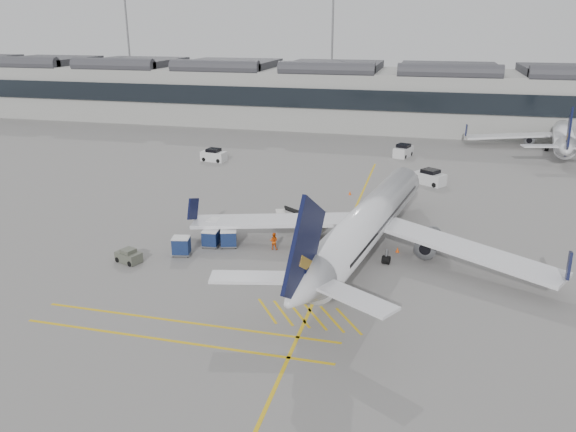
% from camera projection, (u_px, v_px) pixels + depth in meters
% --- Properties ---
extents(ground, '(220.00, 220.00, 0.00)m').
position_uv_depth(ground, '(213.00, 263.00, 49.15)').
color(ground, gray).
rests_on(ground, ground).
extents(terminal, '(200.00, 20.45, 12.40)m').
position_uv_depth(terminal, '(343.00, 94.00, 112.97)').
color(terminal, '#9E9E99').
rests_on(terminal, ground).
extents(light_masts, '(113.00, 0.60, 25.45)m').
position_uv_depth(light_masts, '(347.00, 48.00, 123.50)').
color(light_masts, slate).
rests_on(light_masts, ground).
extents(apron_markings, '(0.25, 60.00, 0.01)m').
position_uv_depth(apron_markings, '(344.00, 234.00, 55.97)').
color(apron_markings, gold).
rests_on(apron_markings, ground).
extents(airliner_main, '(33.26, 36.62, 9.80)m').
position_uv_depth(airliner_main, '(367.00, 223.00, 50.50)').
color(airliner_main, silver).
rests_on(airliner_main, ground).
extents(airliner_far, '(30.27, 33.32, 8.90)m').
position_uv_depth(airliner_far, '(563.00, 134.00, 91.46)').
color(airliner_far, silver).
rests_on(airliner_far, ground).
extents(belt_loader, '(5.00, 2.91, 1.98)m').
position_uv_depth(belt_loader, '(291.00, 220.00, 58.27)').
color(belt_loader, beige).
rests_on(belt_loader, ground).
extents(baggage_cart_a, '(1.62, 1.37, 1.61)m').
position_uv_depth(baggage_cart_a, '(211.00, 238.00, 52.53)').
color(baggage_cart_a, gray).
rests_on(baggage_cart_a, ground).
extents(baggage_cart_b, '(1.90, 1.73, 1.66)m').
position_uv_depth(baggage_cart_b, '(229.00, 238.00, 52.50)').
color(baggage_cart_b, gray).
rests_on(baggage_cart_b, ground).
extents(baggage_cart_c, '(2.06, 1.78, 1.96)m').
position_uv_depth(baggage_cart_c, '(217.00, 229.00, 54.39)').
color(baggage_cart_c, gray).
rests_on(baggage_cart_c, ground).
extents(baggage_cart_d, '(1.87, 1.65, 1.72)m').
position_uv_depth(baggage_cart_d, '(181.00, 246.00, 50.65)').
color(baggage_cart_d, gray).
rests_on(baggage_cart_d, ground).
extents(ramp_agent_a, '(0.69, 0.80, 1.86)m').
position_uv_depth(ramp_agent_a, '(317.00, 228.00, 54.82)').
color(ramp_agent_a, '#F2430C').
rests_on(ramp_agent_a, ground).
extents(ramp_agent_b, '(0.81, 0.63, 1.64)m').
position_uv_depth(ramp_agent_b, '(274.00, 241.00, 51.96)').
color(ramp_agent_b, '#DB4F0B').
rests_on(ramp_agent_b, ground).
extents(pushback_tug, '(2.53, 1.99, 1.24)m').
position_uv_depth(pushback_tug, '(129.00, 256.00, 49.26)').
color(pushback_tug, '#515447').
rests_on(pushback_tug, ground).
extents(safety_cone_nose, '(0.35, 0.35, 0.49)m').
position_uv_depth(safety_cone_nose, '(350.00, 193.00, 68.54)').
color(safety_cone_nose, '#F24C0A').
rests_on(safety_cone_nose, ground).
extents(safety_cone_engine, '(0.35, 0.35, 0.49)m').
position_uv_depth(safety_cone_engine, '(398.00, 250.00, 51.49)').
color(safety_cone_engine, '#F24C0A').
rests_on(safety_cone_engine, ground).
extents(service_van_left, '(3.96, 2.42, 1.91)m').
position_uv_depth(service_van_left, '(214.00, 155.00, 84.97)').
color(service_van_left, silver).
rests_on(service_van_left, ground).
extents(service_van_mid, '(3.04, 4.27, 1.98)m').
position_uv_depth(service_van_mid, '(403.00, 151.00, 87.69)').
color(service_van_mid, silver).
rests_on(service_van_mid, ground).
extents(service_van_right, '(4.31, 3.78, 2.00)m').
position_uv_depth(service_van_right, '(430.00, 178.00, 72.79)').
color(service_van_right, silver).
rests_on(service_van_right, ground).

